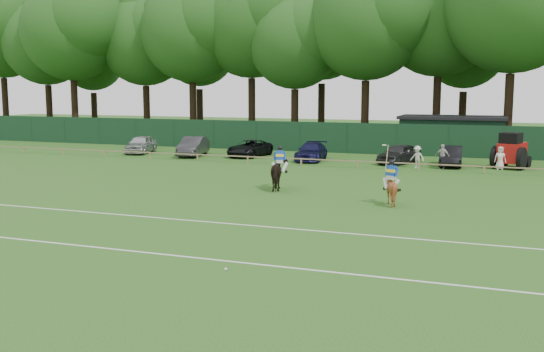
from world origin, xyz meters
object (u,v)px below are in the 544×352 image
at_px(horse_dark, 280,173).
at_px(polo_ball, 226,269).
at_px(spectator_mid, 442,156).
at_px(sedan_silver, 141,144).
at_px(spectator_left, 417,157).
at_px(estate_black, 451,156).
at_px(horse_chestnut, 391,189).
at_px(hatch_grey, 399,154).
at_px(utility_shed, 452,134).
at_px(sedan_navy, 311,152).
at_px(suv_black, 250,148).
at_px(spectator_right, 500,158).
at_px(sedan_grey, 193,146).
at_px(tractor, 511,151).

xyz_separation_m(horse_dark, polo_ball, (3.58, -14.53, -0.85)).
height_order(spectator_mid, polo_ball, spectator_mid).
relative_size(sedan_silver, spectator_left, 2.88).
bearing_deg(estate_black, horse_dark, -122.60).
relative_size(horse_chestnut, hatch_grey, 0.36).
xyz_separation_m(hatch_grey, spectator_left, (1.55, -2.06, 0.04)).
height_order(spectator_left, utility_shed, utility_shed).
distance_m(spectator_mid, utility_shed, 10.44).
height_order(sedan_silver, sedan_navy, sedan_silver).
height_order(suv_black, spectator_left, spectator_left).
relative_size(suv_black, spectator_mid, 2.81).
distance_m(spectator_right, polo_ball, 28.23).
xyz_separation_m(horse_chestnut, spectator_mid, (0.84, 14.22, 0.07)).
relative_size(hatch_grey, spectator_left, 2.77).
bearing_deg(spectator_left, suv_black, -174.49).
distance_m(sedan_navy, spectator_right, 13.10).
distance_m(sedan_silver, hatch_grey, 20.95).
bearing_deg(sedan_grey, utility_shed, 13.16).
height_order(suv_black, estate_black, estate_black).
bearing_deg(polo_ball, spectator_left, 85.83).
relative_size(spectator_left, tractor, 0.45).
relative_size(sedan_grey, hatch_grey, 1.10).
bearing_deg(sedan_grey, tractor, -11.55).
bearing_deg(estate_black, tractor, -1.66).
bearing_deg(tractor, spectator_right, -106.71).
height_order(suv_black, hatch_grey, hatch_grey).
height_order(sedan_silver, spectator_left, spectator_left).
relative_size(estate_black, spectator_mid, 2.55).
xyz_separation_m(estate_black, spectator_left, (-1.99, -1.93, 0.06)).
relative_size(sedan_grey, suv_black, 0.99).
xyz_separation_m(polo_ball, tractor, (7.75, 28.29, 1.08)).
relative_size(spectator_left, spectator_right, 0.98).
bearing_deg(spectator_mid, spectator_left, -156.80).
distance_m(horse_dark, estate_black, 15.54).
bearing_deg(tractor, sedan_grey, -161.29).
distance_m(spectator_mid, spectator_right, 3.69).
relative_size(sedan_navy, estate_black, 1.08).
relative_size(horse_chestnut, estate_black, 0.36).
height_order(horse_dark, sedan_grey, horse_dark).
bearing_deg(horse_chestnut, estate_black, -71.58).
distance_m(estate_black, spectator_mid, 1.67).
relative_size(utility_shed, tractor, 2.57).
bearing_deg(suv_black, tractor, 3.65).
distance_m(spectator_left, spectator_mid, 1.61).
height_order(sedan_navy, polo_ball, sedan_navy).
bearing_deg(polo_ball, spectator_right, 75.45).
xyz_separation_m(horse_dark, utility_shed, (6.80, 22.41, 0.64)).
xyz_separation_m(hatch_grey, tractor, (7.39, 0.02, 0.43)).
bearing_deg(spectator_left, utility_shed, 100.09).
height_order(sedan_silver, tractor, tractor).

